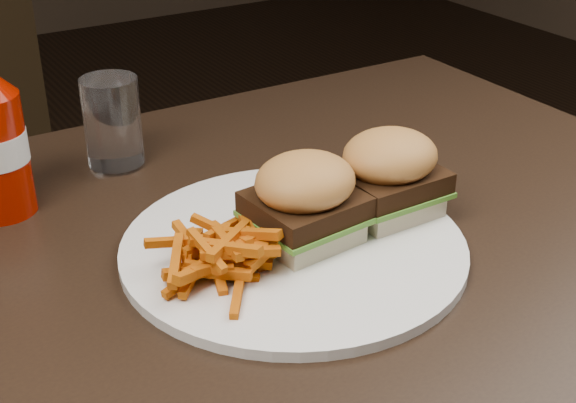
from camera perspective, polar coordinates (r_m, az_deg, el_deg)
dining_table at (r=0.75m, az=-6.33°, el=-6.55°), size 1.20×0.80×0.04m
plate at (r=0.76m, az=0.39°, el=-3.28°), size 0.33×0.33×0.01m
sandwich_half_a at (r=0.76m, az=1.19°, el=-1.99°), size 0.09×0.09×0.02m
sandwich_half_b at (r=0.82m, az=7.06°, el=0.00°), size 0.09×0.08×0.02m
fries_pile at (r=0.71m, az=-4.22°, el=-3.46°), size 0.11×0.11×0.04m
tumbler at (r=0.94m, az=-12.38°, el=5.60°), size 0.08×0.08×0.10m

